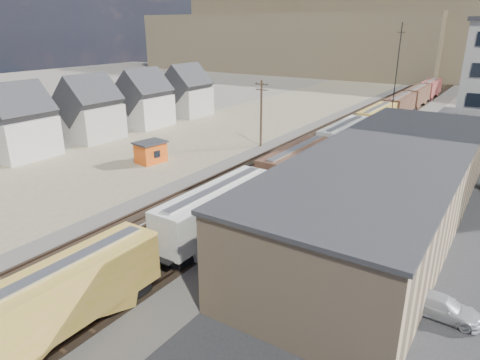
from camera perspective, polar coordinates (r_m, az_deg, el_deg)
The scene contains 13 objects.
ground at distance 32.00m, azimuth -24.56°, elevation -15.03°, with size 300.00×300.00×0.00m, color #6B6356.
ballast_bed at distance 69.22m, azimuth 12.27°, elevation 4.85°, with size 18.00×200.00×0.06m, color #4C4742.
dirt_yard at distance 70.62m, azimuth -6.16°, elevation 5.47°, with size 24.00×180.00×0.03m, color #746A4F.
asphalt_lot at distance 50.75m, azimuth 29.27°, elevation -2.82°, with size 26.00×120.00×0.04m, color #232326.
rail_tracks at distance 69.39m, azimuth 11.86°, elevation 4.98°, with size 11.40×200.00×0.24m.
freight_train at distance 69.19m, azimuth 15.99°, elevation 6.89°, with size 3.00×119.74×4.46m.
warehouse at distance 41.02m, azimuth 19.09°, elevation -0.82°, with size 12.40×40.40×7.25m.
utility_pole_north at distance 64.60m, azimuth 2.84°, elevation 9.02°, with size 2.20×0.32×10.00m.
radio_mast at distance 75.26m, azimuth 20.03°, elevation 12.36°, with size 1.20×0.16×18.00m.
townhouse_row at distance 70.16m, azimuth -23.27°, elevation 7.51°, with size 8.15×68.16×10.47m.
hills_north at distance 182.16m, azimuth 27.17°, elevation 16.70°, with size 265.00×80.00×32.00m.
maintenance_shed at distance 58.72m, azimuth -11.83°, elevation 3.70°, with size 3.60×4.36×2.90m.
parked_car_silver at distance 30.78m, azimuth 25.31°, elevation -15.09°, with size 1.94×4.77×1.38m, color #A9ABB1.
Camera 1 is at (23.74, -12.68, 17.32)m, focal length 32.00 mm.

